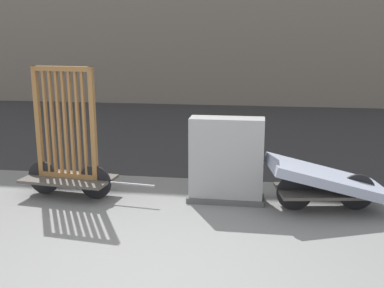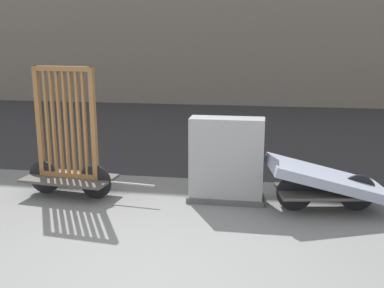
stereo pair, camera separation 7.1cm
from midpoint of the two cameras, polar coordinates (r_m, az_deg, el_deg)
The scene contains 4 objects.
road_strip at distance 11.86m, azimuth 4.48°, elevation 1.92°, with size 56.00×8.82×0.01m.
bike_cart_with_bedframe at distance 6.86m, azimuth -15.16°, elevation -1.23°, with size 2.04×0.82×1.93m.
bike_cart_with_mattress at distance 6.40m, azimuth 17.09°, elevation -4.57°, with size 2.20×1.10×0.73m.
utility_cabinet at distance 6.45m, azimuth 4.71°, elevation -2.44°, with size 1.11×0.42×1.23m.
Camera 2 is at (0.98, -3.70, 2.29)m, focal length 42.00 mm.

